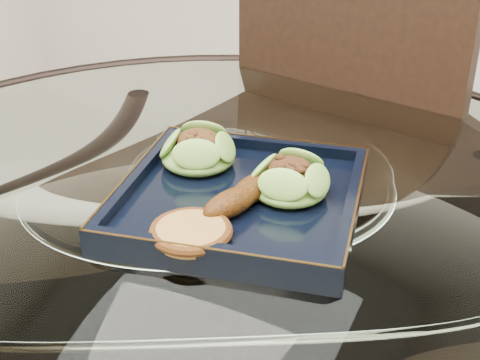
% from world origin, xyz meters
% --- Properties ---
extents(dining_table, '(1.13, 1.13, 0.77)m').
position_xyz_m(dining_table, '(-0.00, -0.00, 0.60)').
color(dining_table, white).
rests_on(dining_table, ground).
extents(dining_chair, '(0.52, 0.52, 1.03)m').
position_xyz_m(dining_chair, '(0.00, 0.33, 0.57)').
color(dining_chair, black).
rests_on(dining_chair, ground).
extents(navy_plate, '(0.32, 0.32, 0.02)m').
position_xyz_m(navy_plate, '(0.04, 0.00, 0.77)').
color(navy_plate, black).
rests_on(navy_plate, dining_table).
extents(lettuce_wrap_left, '(0.10, 0.10, 0.03)m').
position_xyz_m(lettuce_wrap_left, '(-0.04, 0.05, 0.80)').
color(lettuce_wrap_left, '#4E8B28').
rests_on(lettuce_wrap_left, navy_plate).
extents(lettuce_wrap_right, '(0.12, 0.12, 0.03)m').
position_xyz_m(lettuce_wrap_right, '(0.09, 0.03, 0.80)').
color(lettuce_wrap_right, '#67AA31').
rests_on(lettuce_wrap_right, navy_plate).
extents(roasted_plantain, '(0.06, 0.16, 0.03)m').
position_xyz_m(roasted_plantain, '(0.06, -0.00, 0.80)').
color(roasted_plantain, '#61300A').
rests_on(roasted_plantain, navy_plate).
extents(crumb_patty, '(0.10, 0.10, 0.01)m').
position_xyz_m(crumb_patty, '(0.03, -0.10, 0.79)').
color(crumb_patty, '#B7833D').
rests_on(crumb_patty, navy_plate).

